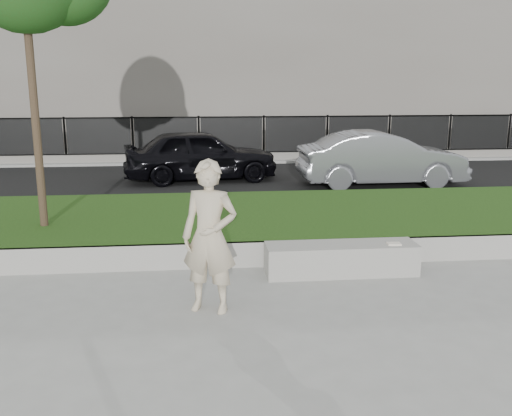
{
  "coord_description": "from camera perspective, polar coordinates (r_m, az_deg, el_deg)",
  "views": [
    {
      "loc": [
        -0.62,
        -7.35,
        2.87
      ],
      "look_at": [
        0.24,
        1.2,
        0.9
      ],
      "focal_mm": 40.0,
      "sensor_mm": 36.0,
      "label": 1
    }
  ],
  "objects": [
    {
      "name": "car_silver",
      "position": [
        15.57,
        12.45,
        4.84
      ],
      "size": [
        4.41,
        1.62,
        1.44
      ],
      "primitive_type": "imported",
      "rotation": [
        0.0,
        0.0,
        1.59
      ],
      "color": "gray",
      "rests_on": "street"
    },
    {
      "name": "building_facade",
      "position": [
        27.44,
        -4.67,
        17.35
      ],
      "size": [
        34.0,
        10.0,
        10.0
      ],
      "primitive_type": "cube",
      "color": "#6A635C",
      "rests_on": "ground"
    },
    {
      "name": "street",
      "position": [
        16.12,
        -3.47,
        2.72
      ],
      "size": [
        34.0,
        7.0,
        0.04
      ],
      "primitive_type": "cube",
      "color": "black",
      "rests_on": "ground"
    },
    {
      "name": "stone_bench",
      "position": [
        8.63,
        8.51,
        -5.05
      ],
      "size": [
        2.25,
        0.56,
        0.46
      ],
      "primitive_type": "cube",
      "color": "gray",
      "rests_on": "ground"
    },
    {
      "name": "man",
      "position": [
        7.04,
        -4.66,
        -2.91
      ],
      "size": [
        0.81,
        0.66,
        1.91
      ],
      "primitive_type": "imported",
      "rotation": [
        0.0,
        0.0,
        -0.32
      ],
      "color": "beige",
      "rests_on": "ground"
    },
    {
      "name": "grass_bank",
      "position": [
        10.71,
        -2.26,
        -1.53
      ],
      "size": [
        34.0,
        4.0,
        0.4
      ],
      "primitive_type": "cube",
      "color": "black",
      "rests_on": "ground"
    },
    {
      "name": "book",
      "position": [
        8.69,
        13.62,
        -3.49
      ],
      "size": [
        0.2,
        0.15,
        0.02
      ],
      "primitive_type": "cube",
      "rotation": [
        0.0,
        0.0,
        -0.05
      ],
      "color": "white",
      "rests_on": "stone_bench"
    },
    {
      "name": "iron_fence",
      "position": [
        19.5,
        -3.93,
        6.05
      ],
      "size": [
        32.0,
        0.3,
        1.5
      ],
      "color": "slate",
      "rests_on": "far_pavement"
    },
    {
      "name": "grass_kerb",
      "position": [
        8.83,
        -1.47,
        -4.69
      ],
      "size": [
        34.0,
        0.08,
        0.4
      ],
      "primitive_type": "cube",
      "color": "gray",
      "rests_on": "ground"
    },
    {
      "name": "far_pavement",
      "position": [
        20.55,
        -4.0,
        5.04
      ],
      "size": [
        34.0,
        3.0,
        0.12
      ],
      "primitive_type": "cube",
      "color": "gray",
      "rests_on": "ground"
    },
    {
      "name": "ground",
      "position": [
        7.92,
        -0.88,
        -8.35
      ],
      "size": [
        90.0,
        90.0,
        0.0
      ],
      "primitive_type": "plane",
      "color": "gray",
      "rests_on": "ground"
    },
    {
      "name": "car_dark",
      "position": [
        16.05,
        -5.57,
        5.32
      ],
      "size": [
        4.44,
        2.27,
        1.45
      ],
      "primitive_type": "imported",
      "rotation": [
        0.0,
        0.0,
        1.71
      ],
      "color": "black",
      "rests_on": "street"
    }
  ]
}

